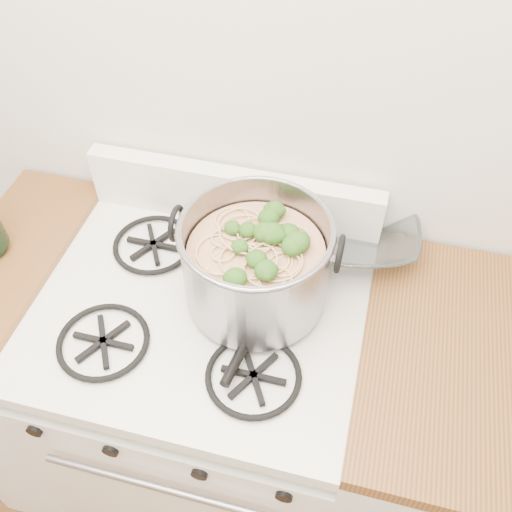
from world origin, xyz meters
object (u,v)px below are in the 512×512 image
object	(u,v)px
gas_range	(210,403)
glass_bowl	(357,238)
spatula	(271,293)
stock_pot	(256,264)

from	to	relation	value
gas_range	glass_bowl	world-z (taller)	glass_bowl
gas_range	glass_bowl	xyz separation A→B (m)	(0.33, 0.28, 0.50)
gas_range	glass_bowl	bearing A→B (deg)	40.62
spatula	stock_pot	bearing A→B (deg)	-172.68
stock_pot	spatula	size ratio (longest dim) A/B	1.17
spatula	glass_bowl	distance (m)	0.28
gas_range	stock_pot	bearing A→B (deg)	25.54
stock_pot	glass_bowl	xyz separation A→B (m)	(0.20, 0.22, -0.09)
stock_pot	spatula	bearing A→B (deg)	-0.79
gas_range	spatula	bearing A→B (deg)	20.30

